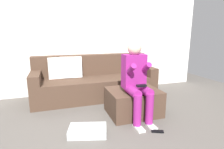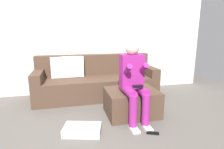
% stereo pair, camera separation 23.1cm
% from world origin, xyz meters
% --- Properties ---
extents(ground_plane, '(7.36, 7.36, 0.00)m').
position_xyz_m(ground_plane, '(0.00, 0.00, 0.00)').
color(ground_plane, '#544F49').
extents(wall_back, '(5.66, 0.10, 2.66)m').
position_xyz_m(wall_back, '(0.00, 2.06, 1.33)').
color(wall_back, silver).
rests_on(wall_back, ground_plane).
extents(couch_sectional, '(2.43, 0.86, 0.85)m').
position_xyz_m(couch_sectional, '(0.15, 1.64, 0.32)').
color(couch_sectional, '#473326').
rests_on(couch_sectional, ground_plane).
extents(ottoman, '(0.81, 0.64, 0.41)m').
position_xyz_m(ottoman, '(0.58, 0.60, 0.20)').
color(ottoman, '#473326').
rests_on(ottoman, ground_plane).
extents(person_seated, '(0.34, 0.63, 1.19)m').
position_xyz_m(person_seated, '(0.54, 0.42, 0.65)').
color(person_seated, '#8C1E72').
rests_on(person_seated, ground_plane).
extents(storage_bin, '(0.54, 0.40, 0.10)m').
position_xyz_m(storage_bin, '(-0.25, 0.19, 0.05)').
color(storage_bin, silver).
rests_on(storage_bin, ground_plane).
extents(remote_near_ottoman, '(0.17, 0.11, 0.02)m').
position_xyz_m(remote_near_ottoman, '(0.65, -0.05, 0.01)').
color(remote_near_ottoman, black).
rests_on(remote_near_ottoman, ground_plane).
extents(remote_by_storage_bin, '(0.16, 0.14, 0.02)m').
position_xyz_m(remote_by_storage_bin, '(-0.10, 0.36, 0.01)').
color(remote_by_storage_bin, black).
rests_on(remote_by_storage_bin, ground_plane).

